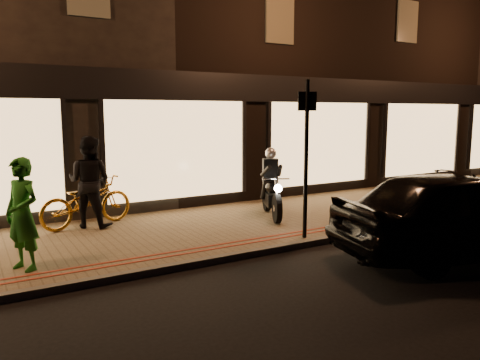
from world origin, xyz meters
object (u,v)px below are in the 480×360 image
Objects in this scene: motorcycle at (271,190)px; bicycle_gold at (87,201)px; sign_post at (306,151)px; parked_car at (461,213)px; person_green at (22,214)px.

bicycle_gold is at bearing -172.78° from motorcycle.
sign_post is at bearing -147.08° from bicycle_gold.
sign_post is 0.66× the size of parked_car.
parked_car is (1.83, -2.03, -1.02)m from sign_post.
sign_post is 2.92m from parked_car.
motorcycle is 4.09m from bicycle_gold.
parked_car is (5.23, -5.09, 0.12)m from bicycle_gold.
sign_post reaches higher than motorcycle.
motorcycle is 2.22m from sign_post.
bicycle_gold is 0.45× the size of parked_car.
bicycle_gold is 1.18× the size of person_green.
parked_car is at bearing 35.97° from person_green.
bicycle_gold is at bearing 58.78° from parked_car.
motorcycle is 5.50m from person_green.
bicycle_gold is at bearing 116.37° from person_green.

